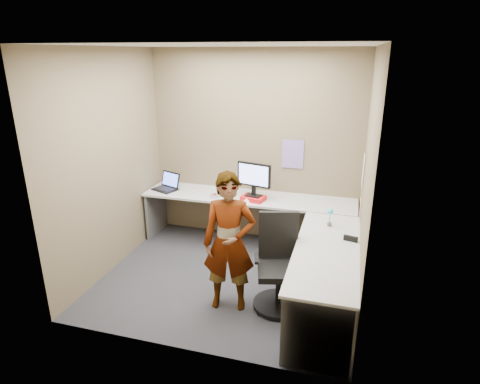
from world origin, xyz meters
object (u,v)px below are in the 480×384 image
(office_chair, at_px, (278,270))
(monitor, at_px, (254,177))
(desk, at_px, (270,226))
(person, at_px, (229,243))

(office_chair, bearing_deg, monitor, 100.76)
(monitor, relative_size, office_chair, 0.47)
(desk, relative_size, person, 1.97)
(desk, distance_m, monitor, 0.75)
(desk, relative_size, office_chair, 2.93)
(office_chair, distance_m, person, 0.63)
(office_chair, height_order, person, person)
(office_chair, xyz_separation_m, person, (-0.50, -0.16, 0.34))
(person, bearing_deg, office_chair, 6.72)
(monitor, bearing_deg, person, -73.22)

